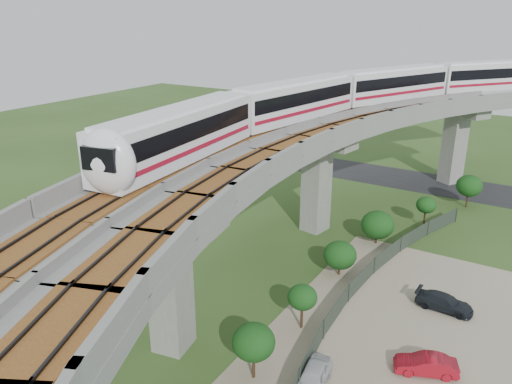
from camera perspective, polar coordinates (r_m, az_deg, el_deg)
ground at (r=40.87m, az=-0.76°, el=-9.13°), size 160.00×160.00×0.00m
dirt_lot at (r=34.89m, az=18.02°, el=-15.91°), size 18.00×26.00×0.04m
asphalt_road at (r=66.18m, az=13.18°, el=2.05°), size 60.00×8.00×0.03m
viaduct at (r=35.49m, az=4.44°, el=2.14°), size 19.58×73.98×11.40m
metro_train at (r=49.82m, az=11.97°, el=10.86°), size 20.72×58.95×3.64m
fence at (r=36.95m, az=12.44°, el=-11.75°), size 3.87×38.73×1.50m
tree_0 at (r=57.37m, az=23.19°, el=0.65°), size 2.68×2.68×3.58m
tree_1 at (r=50.54m, az=18.88°, el=-1.42°), size 1.89×1.89×3.16m
tree_2 at (r=46.07m, az=13.71°, el=-3.66°), size 2.95×2.95×3.10m
tree_3 at (r=40.21m, az=9.58°, el=-7.12°), size 2.62×2.62×2.87m
tree_4 at (r=33.34m, az=5.32°, el=-11.90°), size 1.96×1.96×3.19m
tree_5 at (r=29.21m, az=-0.28°, el=-16.77°), size 2.47×2.47×3.50m
car_white at (r=29.85m, az=6.53°, el=-20.32°), size 2.01×3.91×1.27m
car_red at (r=32.14m, az=18.85°, el=-18.16°), size 3.79×2.48×1.18m
car_dark at (r=38.30m, az=20.72°, el=-11.70°), size 3.98×1.72×1.14m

